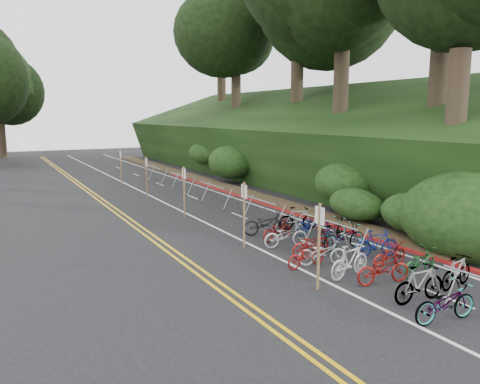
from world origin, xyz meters
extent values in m
plane|color=black|center=(0.00, 0.00, 0.00)|extent=(120.00, 120.00, 0.00)
cube|color=gold|center=(-2.15, 10.00, 0.00)|extent=(0.12, 80.00, 0.01)
cube|color=gold|center=(-1.85, 10.00, 0.00)|extent=(0.12, 80.00, 0.01)
cube|color=silver|center=(1.00, 10.00, 0.00)|extent=(0.12, 80.00, 0.01)
cube|color=silver|center=(5.20, 10.00, 0.00)|extent=(0.12, 80.00, 0.01)
cube|color=silver|center=(3.10, -2.00, 0.00)|extent=(0.10, 1.60, 0.01)
cube|color=silver|center=(3.10, 4.00, 0.00)|extent=(0.10, 1.60, 0.01)
cube|color=silver|center=(3.10, 10.00, 0.00)|extent=(0.10, 1.60, 0.01)
cube|color=silver|center=(3.10, 16.00, 0.00)|extent=(0.10, 1.60, 0.01)
cube|color=silver|center=(3.10, 22.00, 0.00)|extent=(0.10, 1.60, 0.01)
cube|color=silver|center=(3.10, 28.00, 0.00)|extent=(0.10, 1.60, 0.01)
cube|color=silver|center=(3.10, 34.00, 0.00)|extent=(0.10, 1.60, 0.01)
cube|color=maroon|center=(5.70, 12.00, 0.05)|extent=(0.25, 28.00, 0.10)
cube|color=black|center=(13.50, 22.00, 2.80)|extent=(12.32, 44.00, 9.11)
cube|color=#382819|center=(6.40, 22.00, 0.08)|extent=(1.40, 44.00, 0.16)
ellipsoid|color=#284C19|center=(7.20, 3.00, 1.04)|extent=(2.00, 2.80, 1.60)
ellipsoid|color=#284C19|center=(8.00, 8.00, 1.55)|extent=(2.60, 3.64, 2.08)
ellipsoid|color=#284C19|center=(9.20, 14.00, 1.99)|extent=(2.20, 3.08, 1.76)
ellipsoid|color=#284C19|center=(7.80, 20.00, 1.56)|extent=(3.00, 4.20, 2.40)
ellipsoid|color=#284C19|center=(8.50, 26.00, 1.73)|extent=(2.40, 3.36, 1.92)
ellipsoid|color=#284C19|center=(9.80, 30.00, 2.41)|extent=(2.80, 3.92, 2.24)
ellipsoid|color=#284C19|center=(7.00, 6.00, 0.90)|extent=(1.80, 2.52, 1.44)
ellipsoid|color=#284C19|center=(10.00, 18.00, 2.60)|extent=(3.20, 4.48, 2.56)
cylinder|color=#2D2319|center=(9.50, 3.00, 4.40)|extent=(0.84, 0.84, 6.39)
cylinder|color=#2D2319|center=(12.00, 6.00, 6.73)|extent=(0.92, 0.92, 7.87)
cylinder|color=#2D2319|center=(11.00, 12.00, 6.19)|extent=(0.89, 0.89, 7.37)
cylinder|color=#2D2319|center=(13.50, 20.00, 7.38)|extent=(0.95, 0.95, 8.36)
cylinder|color=#2D2319|center=(12.50, 28.00, 6.24)|extent=(0.87, 0.87, 6.88)
ellipsoid|color=black|center=(12.50, 28.00, 12.44)|extent=(9.18, 9.18, 8.72)
cylinder|color=#2D2319|center=(15.00, 36.00, 7.43)|extent=(0.92, 0.92, 7.87)
ellipsoid|color=black|center=(15.00, 36.00, 14.64)|extent=(10.93, 10.93, 10.38)
cylinder|color=#2D2319|center=(-6.00, 50.00, 2.95)|extent=(0.81, 0.81, 5.90)
cylinder|color=gray|center=(2.37, -2.25, 0.53)|extent=(0.53, 0.04, 1.04)
cylinder|color=gray|center=(2.93, -2.25, 0.53)|extent=(0.53, 0.04, 1.04)
cylinder|color=gray|center=(3.00, 3.00, 1.15)|extent=(0.05, 3.00, 0.05)
cylinder|color=gray|center=(2.72, 1.60, 0.57)|extent=(0.58, 0.04, 1.13)
cylinder|color=gray|center=(3.28, 1.60, 0.57)|extent=(0.58, 0.04, 1.13)
cylinder|color=gray|center=(2.72, 4.40, 0.57)|extent=(0.58, 0.04, 1.13)
cylinder|color=gray|center=(3.28, 4.40, 0.57)|extent=(0.58, 0.04, 1.13)
cylinder|color=gray|center=(3.00, 8.00, 1.15)|extent=(0.05, 3.00, 0.05)
cylinder|color=gray|center=(2.72, 6.60, 0.57)|extent=(0.58, 0.04, 1.13)
cylinder|color=gray|center=(3.28, 6.60, 0.57)|extent=(0.58, 0.04, 1.13)
cylinder|color=gray|center=(2.72, 9.40, 0.57)|extent=(0.58, 0.04, 1.13)
cylinder|color=gray|center=(3.28, 9.40, 0.57)|extent=(0.58, 0.04, 1.13)
cylinder|color=gray|center=(3.00, 13.00, 1.15)|extent=(0.05, 3.00, 0.05)
cylinder|color=gray|center=(2.72, 11.60, 0.57)|extent=(0.58, 0.04, 1.13)
cylinder|color=gray|center=(3.28, 11.60, 0.57)|extent=(0.58, 0.04, 1.13)
cylinder|color=gray|center=(2.72, 14.40, 0.57)|extent=(0.58, 0.04, 1.13)
cylinder|color=gray|center=(3.28, 14.40, 0.57)|extent=(0.58, 0.04, 1.13)
cylinder|color=gray|center=(3.00, 18.00, 1.15)|extent=(0.05, 3.00, 0.05)
cylinder|color=gray|center=(2.72, 16.60, 0.57)|extent=(0.58, 0.04, 1.13)
cylinder|color=gray|center=(3.28, 16.60, 0.57)|extent=(0.58, 0.04, 1.13)
cylinder|color=gray|center=(2.72, 19.40, 0.57)|extent=(0.58, 0.04, 1.13)
cylinder|color=gray|center=(3.28, 19.40, 0.57)|extent=(0.58, 0.04, 1.13)
cylinder|color=gray|center=(3.00, 23.00, 1.15)|extent=(0.05, 3.00, 0.05)
cylinder|color=gray|center=(2.72, 21.60, 0.57)|extent=(0.58, 0.04, 1.13)
cylinder|color=gray|center=(3.28, 21.60, 0.57)|extent=(0.58, 0.04, 1.13)
cylinder|color=gray|center=(2.72, 24.40, 0.57)|extent=(0.58, 0.04, 1.13)
cylinder|color=gray|center=(3.28, 24.40, 0.57)|extent=(0.58, 0.04, 1.13)
cylinder|color=brown|center=(0.38, 0.24, 1.26)|extent=(0.08, 0.08, 2.52)
cube|color=silver|center=(0.38, 0.24, 2.17)|extent=(0.02, 0.40, 0.50)
cylinder|color=brown|center=(0.60, 5.00, 1.25)|extent=(0.08, 0.08, 2.50)
cube|color=silver|center=(0.60, 5.00, 2.15)|extent=(0.02, 0.40, 0.50)
cylinder|color=brown|center=(0.60, 11.00, 1.25)|extent=(0.08, 0.08, 2.50)
cube|color=silver|center=(0.60, 11.00, 2.15)|extent=(0.02, 0.40, 0.50)
cylinder|color=brown|center=(0.60, 17.00, 1.25)|extent=(0.08, 0.08, 2.50)
cube|color=silver|center=(0.60, 17.00, 2.15)|extent=(0.02, 0.40, 0.50)
cylinder|color=brown|center=(0.60, 23.00, 1.25)|extent=(0.08, 0.08, 2.50)
cube|color=silver|center=(0.60, 23.00, 2.15)|extent=(0.02, 0.40, 0.50)
imported|color=maroon|center=(1.28, 2.02, 0.40)|extent=(0.67, 1.58, 0.81)
imported|color=slate|center=(1.76, -2.91, 0.48)|extent=(0.83, 1.89, 0.96)
imported|color=slate|center=(2.18, -1.79, 0.52)|extent=(0.58, 1.75, 1.04)
imported|color=slate|center=(3.99, -1.56, 0.48)|extent=(0.72, 1.65, 0.96)
imported|color=maroon|center=(2.36, -0.32, 0.47)|extent=(0.90, 1.85, 0.93)
imported|color=#144C1E|center=(3.92, -0.31, 0.44)|extent=(0.85, 1.73, 0.87)
imported|color=beige|center=(1.86, 0.57, 0.53)|extent=(0.80, 1.81, 1.05)
imported|color=maroon|center=(3.63, 0.67, 0.44)|extent=(0.84, 1.75, 0.88)
imported|color=beige|center=(1.88, 1.94, 0.44)|extent=(1.12, 1.75, 0.87)
imported|color=navy|center=(4.12, 1.74, 0.49)|extent=(0.94, 1.70, 0.98)
imported|color=maroon|center=(2.13, 2.90, 0.47)|extent=(0.91, 1.87, 0.94)
imported|color=slate|center=(3.75, 3.04, 0.48)|extent=(0.71, 1.84, 0.95)
imported|color=beige|center=(2.02, 4.31, 0.46)|extent=(0.88, 1.83, 0.92)
imported|color=slate|center=(4.11, 4.14, 0.46)|extent=(1.01, 1.83, 0.91)
imported|color=maroon|center=(2.26, 5.29, 0.43)|extent=(1.00, 1.72, 0.86)
imported|color=navy|center=(4.05, 5.33, 0.46)|extent=(0.70, 1.78, 0.92)
imported|color=black|center=(2.30, 6.19, 0.50)|extent=(1.18, 2.00, 0.99)
imported|color=slate|center=(4.01, 6.30, 0.50)|extent=(1.06, 1.73, 1.01)
camera|label=1|loc=(-7.68, -9.93, 4.97)|focal=35.00mm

